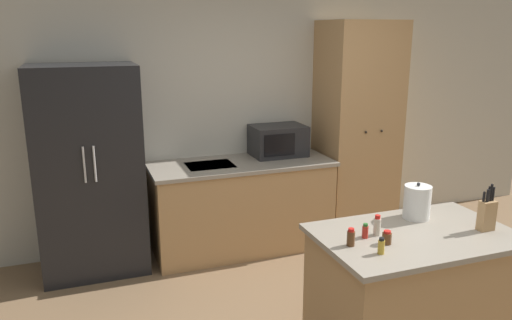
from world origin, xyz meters
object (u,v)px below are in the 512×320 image
spice_bottle_amber_oil (381,246)px  kettle (417,202)px  spice_bottle_pale_salt (351,238)px  spice_bottle_short_red (365,231)px  spice_bottle_green_herb (387,238)px  microwave (278,141)px  knife_block (487,214)px  refrigerator (90,171)px  pantry_cabinet (357,130)px  spice_bottle_tall_dark (377,226)px

spice_bottle_amber_oil → kettle: 0.68m
spice_bottle_pale_salt → kettle: size_ratio=0.43×
spice_bottle_short_red → spice_bottle_green_herb: bearing=-57.6°
spice_bottle_pale_salt → spice_bottle_green_herb: bearing=-13.1°
microwave → spice_bottle_short_red: bearing=-97.7°
spice_bottle_amber_oil → knife_block: bearing=4.9°
spice_bottle_green_herb → knife_block: bearing=-2.8°
spice_bottle_green_herb → kettle: 0.53m
refrigerator → pantry_cabinet: 2.67m
knife_block → microwave: bearing=102.7°
spice_bottle_pale_salt → spice_bottle_amber_oil: bearing=-55.8°
spice_bottle_tall_dark → refrigerator: bearing=129.5°
microwave → knife_block: microwave is taller
spice_bottle_tall_dark → kettle: kettle is taller
refrigerator → spice_bottle_pale_salt: size_ratio=16.91×
spice_bottle_green_herb → kettle: (0.43, 0.29, 0.08)m
microwave → spice_bottle_pale_salt: size_ratio=4.87×
spice_bottle_tall_dark → spice_bottle_green_herb: bearing=-97.9°
spice_bottle_short_red → spice_bottle_amber_oil: size_ratio=0.95×
pantry_cabinet → kettle: size_ratio=8.81×
microwave → spice_bottle_tall_dark: 2.09m
spice_bottle_green_herb → spice_bottle_amber_oil: bearing=-136.2°
refrigerator → knife_block: (2.33, -2.14, 0.07)m
pantry_cabinet → spice_bottle_short_red: pantry_cabinet is taller
pantry_cabinet → spice_bottle_tall_dark: (-1.04, -1.98, -0.16)m
pantry_cabinet → spice_bottle_short_red: bearing=-119.5°
pantry_cabinet → spice_bottle_pale_salt: bearing=-121.7°
refrigerator → microwave: size_ratio=3.47×
spice_bottle_tall_dark → spice_bottle_amber_oil: bearing=-118.3°
refrigerator → microwave: refrigerator is taller
spice_bottle_amber_oil → kettle: size_ratio=0.39×
knife_block → spice_bottle_short_red: 0.81m
knife_block → spice_bottle_green_herb: bearing=177.2°
pantry_cabinet → spice_bottle_amber_oil: 2.52m
pantry_cabinet → spice_bottle_pale_salt: pantry_cabinet is taller
refrigerator → spice_bottle_short_red: refrigerator is taller
refrigerator → spice_bottle_pale_salt: refrigerator is taller
knife_block → kettle: bearing=130.8°
microwave → knife_block: size_ratio=1.76×
spice_bottle_tall_dark → spice_bottle_amber_oil: (-0.13, -0.24, -0.02)m
microwave → spice_bottle_tall_dark: (-0.19, -2.07, -0.10)m
microwave → spice_bottle_amber_oil: 2.34m
kettle → spice_bottle_amber_oil: bearing=-143.7°
knife_block → kettle: knife_block is taller
spice_bottle_amber_oil → refrigerator: bearing=124.1°
kettle → spice_bottle_green_herb: bearing=-145.9°
spice_bottle_amber_oil → spice_bottle_green_herb: spice_bottle_amber_oil is taller
pantry_cabinet → spice_bottle_green_herb: bearing=-116.6°
microwave → kettle: size_ratio=2.12×
spice_bottle_green_herb → spice_bottle_tall_dark: bearing=82.1°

